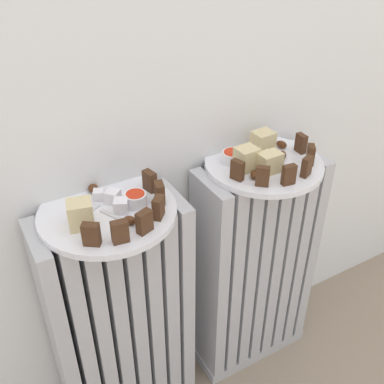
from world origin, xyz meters
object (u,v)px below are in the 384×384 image
Objects in this scene: radiator_left at (122,324)px; jam_bowl_right at (233,156)px; fork at (104,212)px; radiator_right at (253,269)px; jam_bowl_left at (136,199)px; plate_left at (108,212)px; plate_right at (264,164)px.

jam_bowl_right is (0.29, 0.03, 0.32)m from radiator_left.
fork reaches higher than radiator_left.
radiator_right is 0.44m from jam_bowl_left.
plate_left is (-0.35, -0.00, 0.30)m from radiator_right.
jam_bowl_right reaches higher than plate_left.
radiator_left is 12.33× the size of jam_bowl_right.
plate_right is (-0.00, -0.00, 0.30)m from radiator_right.
plate_right is at bearing -28.75° from jam_bowl_right.
plate_left is 0.35m from plate_right.
jam_bowl_left is (0.05, -0.01, 0.32)m from radiator_left.
fork reaches higher than plate_right.
jam_bowl_left is 0.25m from jam_bowl_right.
radiator_right is (0.35, 0.00, 0.00)m from radiator_left.
jam_bowl_left is at bearing -177.65° from plate_right.
jam_bowl_right is at bearing 6.27° from plate_left.
radiator_left is 0.35m from radiator_right.
radiator_right is at bearing 0.00° from plate_left.
plate_right is 6.09× the size of jam_bowl_left.
radiator_right is 12.33× the size of jam_bowl_right.
fork reaches higher than radiator_right.
jam_bowl_right is (-0.06, 0.03, 0.02)m from plate_right.
jam_bowl_left is at bearing -13.64° from plate_left.
jam_bowl_left reaches higher than jam_bowl_right.
radiator_left is at bearing 135.00° from plate_left.
plate_left is 0.01m from fork.
jam_bowl_left reaches higher than plate_left.
radiator_right is at bearing 45.00° from plate_right.
plate_left and plate_right have the same top height.
plate_left is 2.63× the size of fork.
plate_right is 2.63× the size of fork.
plate_left reaches higher than radiator_right.
jam_bowl_left is at bearing -169.57° from jam_bowl_right.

